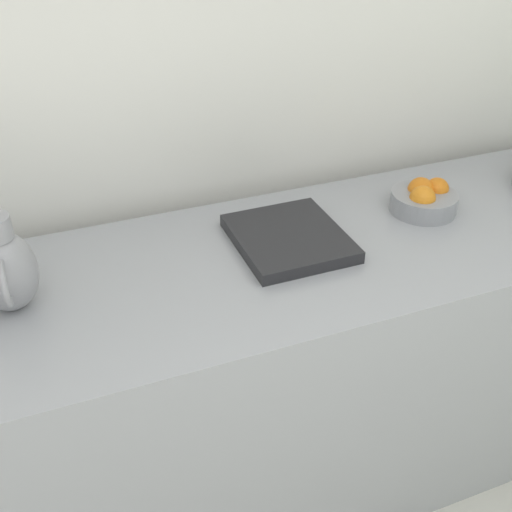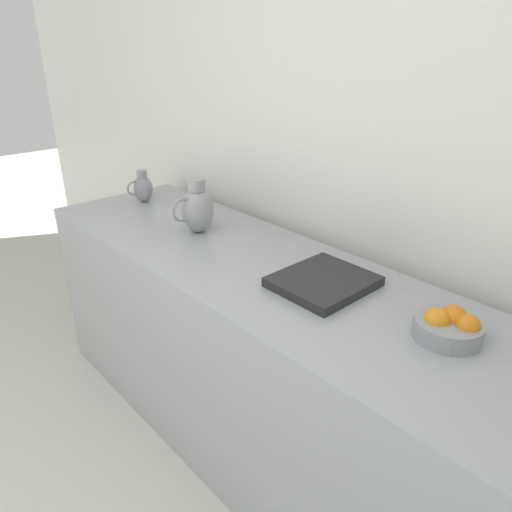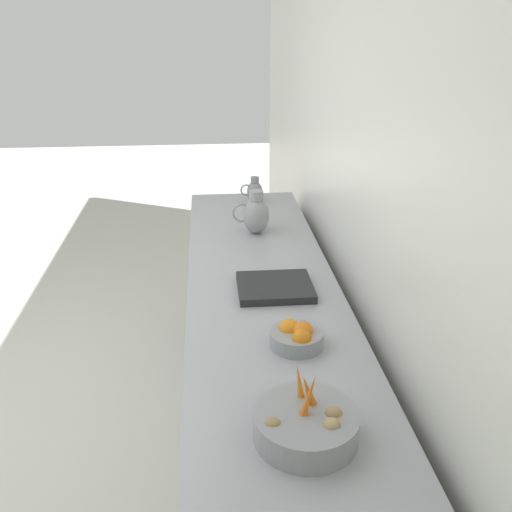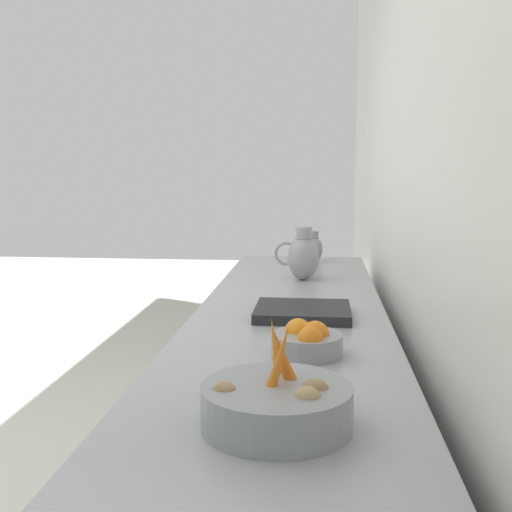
{
  "view_description": "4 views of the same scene",
  "coord_description": "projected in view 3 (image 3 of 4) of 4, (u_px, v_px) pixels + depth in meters",
  "views": [
    {
      "loc": [
        -0.18,
        -0.52,
        1.87
      ],
      "look_at": [
        -1.37,
        -0.05,
        1.03
      ],
      "focal_mm": 43.1,
      "sensor_mm": 36.0,
      "label": 1
    },
    {
      "loc": [
        -0.31,
        1.11,
        1.76
      ],
      "look_at": [
        -1.38,
        -0.07,
        1.03
      ],
      "focal_mm": 33.64,
      "sensor_mm": 36.0,
      "label": 2
    },
    {
      "loc": [
        -1.24,
        2.42,
        2.1
      ],
      "look_at": [
        -1.46,
        0.01,
        1.06
      ],
      "focal_mm": 39.7,
      "sensor_mm": 36.0,
      "label": 3
    },
    {
      "loc": [
        -1.59,
        2.33,
        1.46
      ],
      "look_at": [
        -1.35,
        0.01,
        1.13
      ],
      "focal_mm": 44.0,
      "sensor_mm": 36.0,
      "label": 4
    }
  ],
  "objects": [
    {
      "name": "tile_wall_left",
      "position": [
        414.0,
        202.0,
        1.95
      ],
      "size": [
        0.1,
        7.94,
        3.0
      ],
      "primitive_type": "cube",
      "color": "white",
      "rests_on": "ground_plane"
    },
    {
      "name": "prep_counter",
      "position": [
        264.0,
        374.0,
        2.78
      ],
      "size": [
        0.71,
        3.05,
        0.93
      ],
      "primitive_type": "cube",
      "color": "#9EA0A5",
      "rests_on": "ground_plane"
    },
    {
      "name": "vegetable_colander",
      "position": [
        306.0,
        425.0,
        1.68
      ],
      "size": [
        0.31,
        0.31,
        0.22
      ],
      "color": "gray",
      "rests_on": "prep_counter"
    },
    {
      "name": "orange_bowl",
      "position": [
        297.0,
        336.0,
        2.15
      ],
      "size": [
        0.21,
        0.21,
        0.1
      ],
      "color": "gray",
      "rests_on": "prep_counter"
    },
    {
      "name": "metal_pitcher_tall",
      "position": [
        256.0,
        214.0,
        3.23
      ],
      "size": [
        0.21,
        0.15,
        0.25
      ],
      "color": "#939399",
      "rests_on": "prep_counter"
    },
    {
      "name": "metal_pitcher_short",
      "position": [
        254.0,
        191.0,
        3.77
      ],
      "size": [
        0.15,
        0.1,
        0.18
      ],
      "color": "gray",
      "rests_on": "prep_counter"
    },
    {
      "name": "counter_sink_basin",
      "position": [
        275.0,
        287.0,
        2.59
      ],
      "size": [
        0.34,
        0.3,
        0.04
      ],
      "primitive_type": "cube",
      "color": "#232326",
      "rests_on": "prep_counter"
    }
  ]
}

